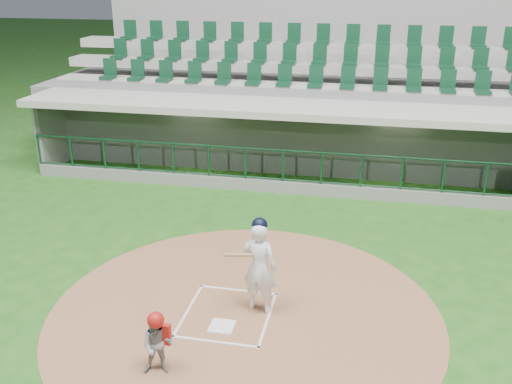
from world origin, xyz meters
TOP-DOWN VIEW (x-y plane):
  - ground at (0.00, 0.00)m, footprint 120.00×120.00m
  - dirt_circle at (0.30, -0.20)m, footprint 7.20×7.20m
  - home_plate at (0.00, -0.70)m, footprint 0.43×0.43m
  - batter_box_chalk at (0.00, -0.30)m, footprint 1.55×1.80m
  - dugout_structure at (0.07, 7.83)m, footprint 16.40×3.70m
  - seating_deck at (0.00, 10.91)m, footprint 17.00×6.72m
  - batter at (0.54, -0.03)m, footprint 0.90×0.92m
  - catcher at (-0.65, -2.06)m, footprint 0.57×0.49m

SIDE VIEW (x-z plane):
  - ground at x=0.00m, z-range 0.00..0.00m
  - dirt_circle at x=0.30m, z-range 0.00..0.01m
  - batter_box_chalk at x=0.00m, z-range 0.01..0.02m
  - home_plate at x=0.00m, z-range 0.01..0.03m
  - catcher at x=-0.65m, z-range 0.01..1.10m
  - batter at x=0.54m, z-range 0.01..1.87m
  - dugout_structure at x=0.07m, z-range -0.54..2.46m
  - seating_deck at x=0.00m, z-range -1.15..4.00m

